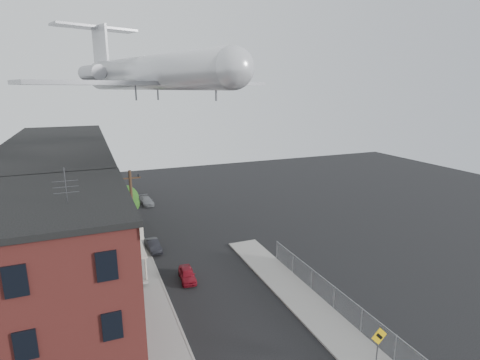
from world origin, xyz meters
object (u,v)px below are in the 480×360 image
object	(u,v)px
car_near	(187,274)
car_mid	(153,245)
street_tree	(126,200)
airplane	(148,73)
warning_sign	(378,342)
car_far	(147,201)
utility_pole	(133,217)

from	to	relation	value
car_near	car_mid	xyz separation A→B (m)	(-1.68, 7.19, 0.02)
street_tree	airplane	world-z (taller)	airplane
warning_sign	car_far	world-z (taller)	warning_sign
street_tree	car_near	world-z (taller)	street_tree
car_near	airplane	bearing A→B (deg)	107.46
utility_pole	airplane	size ratio (longest dim) A/B	0.36
car_near	warning_sign	bearing A→B (deg)	-57.66
car_far	warning_sign	bearing A→B (deg)	-83.40
airplane	car_mid	bearing A→B (deg)	106.00
car_near	car_far	xyz separation A→B (m)	(0.12, 23.14, 0.01)
warning_sign	car_far	distance (m)	38.31
car_far	airplane	distance (m)	23.93
utility_pole	car_near	world-z (taller)	utility_pole
utility_pole	car_far	size ratio (longest dim) A/B	2.43
warning_sign	airplane	world-z (taller)	airplane
car_mid	car_far	bearing A→B (deg)	79.04
car_near	street_tree	bearing A→B (deg)	107.80
warning_sign	car_near	xyz separation A→B (m)	(-7.52, 14.42, -1.35)
street_tree	car_mid	distance (m)	8.06
car_far	airplane	xyz separation A→B (m)	(-1.50, -16.99, 16.78)
car_far	car_mid	bearing A→B (deg)	-100.98
utility_pole	car_mid	world-z (taller)	utility_pole
airplane	car_near	bearing A→B (deg)	-77.34
utility_pole	street_tree	size ratio (longest dim) A/B	1.73
street_tree	car_mid	size ratio (longest dim) A/B	1.56
utility_pole	car_far	world-z (taller)	utility_pole
street_tree	car_far	world-z (taller)	street_tree
car_mid	airplane	bearing A→B (deg)	-78.52
warning_sign	airplane	distance (m)	27.22
utility_pole	car_far	distance (m)	19.38
street_tree	car_far	size ratio (longest dim) A/B	1.40
warning_sign	street_tree	bearing A→B (deg)	110.58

